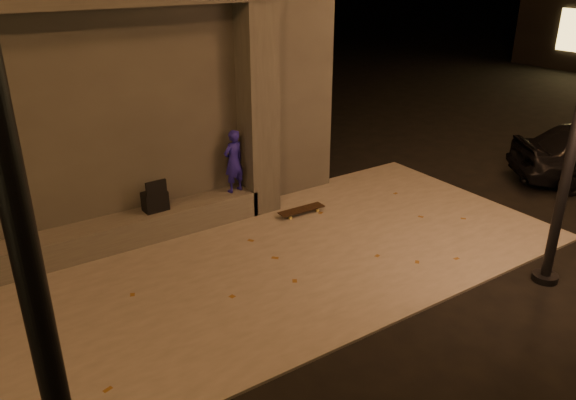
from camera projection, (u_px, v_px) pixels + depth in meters
ground at (301, 353)px, 6.58m from camera, size 120.00×120.00×0.00m
sidewalk at (222, 277)px, 8.09m from camera, size 11.00×4.40×0.04m
building at (47, 58)px, 9.97m from camera, size 9.00×5.10×5.22m
ledge at (80, 242)px, 8.56m from camera, size 6.00×0.55×0.45m
column at (258, 112)px, 9.57m from camera, size 0.55×0.55×3.60m
skateboarder at (234, 161)px, 9.63m from camera, size 0.45×0.35×1.11m
backpack at (155, 200)px, 9.03m from camera, size 0.40×0.27×0.54m
skateboard at (302, 210)px, 10.00m from camera, size 0.88×0.24×0.10m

